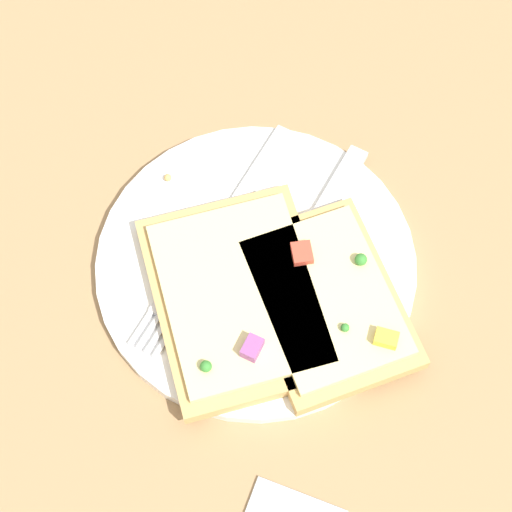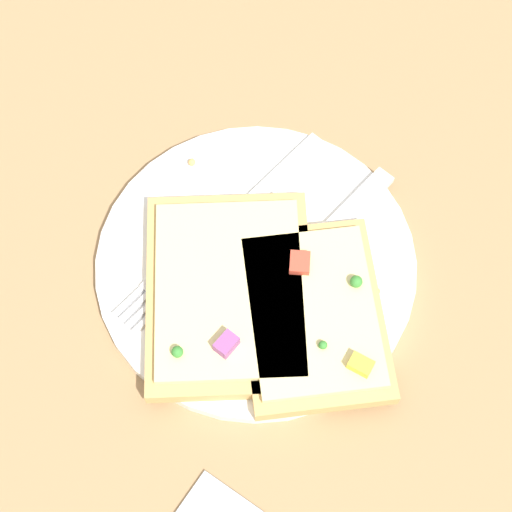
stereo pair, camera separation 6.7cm
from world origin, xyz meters
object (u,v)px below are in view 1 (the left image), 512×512
at_px(knife, 315,227).
at_px(fork, 209,247).
at_px(pizza_slice_main, 235,296).
at_px(plate, 256,264).
at_px(pizza_slice_corner, 325,300).

bearing_deg(knife, fork, -49.44).
xyz_separation_m(fork, pizza_slice_main, (-0.03, -0.04, 0.01)).
xyz_separation_m(plate, fork, (-0.00, 0.04, 0.01)).
bearing_deg(fork, pizza_slice_corner, 90.42).
relative_size(knife, pizza_slice_main, 0.94).
bearing_deg(knife, pizza_slice_corner, 33.23).
bearing_deg(pizza_slice_main, fork, -170.33).
bearing_deg(plate, pizza_slice_main, 175.68).
relative_size(fork, pizza_slice_corner, 1.26).
xyz_separation_m(knife, pizza_slice_main, (-0.08, 0.04, 0.01)).
bearing_deg(pizza_slice_main, knife, 119.12).
bearing_deg(fork, knife, 130.85).
distance_m(pizza_slice_main, pizza_slice_corner, 0.07).
bearing_deg(plate, fork, 93.42).
height_order(plate, pizza_slice_corner, pizza_slice_corner).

